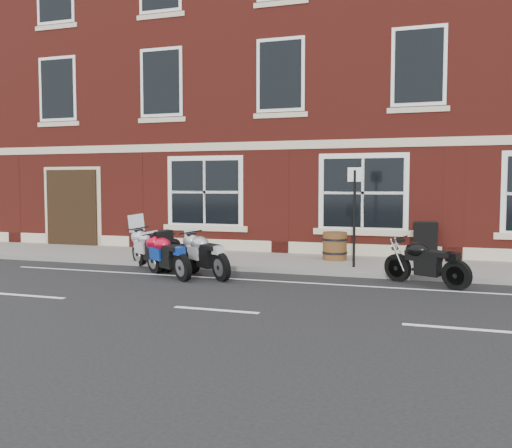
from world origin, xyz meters
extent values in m
plane|color=black|center=(0.00, 0.00, 0.00)|extent=(80.00, 80.00, 0.00)
cube|color=slate|center=(0.00, 3.00, 0.06)|extent=(30.00, 3.00, 0.12)
cube|color=slate|center=(0.00, 1.42, 0.06)|extent=(30.00, 0.16, 0.12)
cube|color=maroon|center=(0.00, 10.50, 6.00)|extent=(24.00, 12.00, 12.00)
cylinder|color=black|center=(-4.06, 1.42, 0.33)|extent=(0.62, 0.49, 0.66)
cylinder|color=black|center=(-2.84, 0.55, 0.33)|extent=(0.62, 0.49, 0.66)
cube|color=black|center=(-3.49, 1.01, 0.68)|extent=(0.82, 0.68, 0.23)
ellipsoid|color=#AEAEB3|center=(-3.61, 1.10, 0.80)|extent=(0.69, 0.64, 0.33)
cube|color=black|center=(-3.15, 0.77, 0.76)|extent=(0.62, 0.55, 0.10)
cube|color=silver|center=(-4.04, 1.41, 1.19)|extent=(0.29, 0.38, 0.46)
cylinder|color=black|center=(-3.03, 0.40, 0.32)|extent=(0.60, 0.48, 0.64)
cylinder|color=black|center=(-1.85, -0.45, 0.32)|extent=(0.60, 0.48, 0.64)
cube|color=black|center=(-2.48, 0.00, 0.66)|extent=(0.79, 0.66, 0.22)
ellipsoid|color=#B50723|center=(-2.61, 0.09, 0.78)|extent=(0.67, 0.62, 0.32)
cube|color=black|center=(-2.16, -0.23, 0.74)|extent=(0.60, 0.53, 0.10)
cylinder|color=black|center=(-3.19, 1.38, 0.28)|extent=(0.52, 0.43, 0.56)
cylinder|color=black|center=(-2.17, 0.60, 0.28)|extent=(0.52, 0.43, 0.56)
cube|color=black|center=(-2.71, 1.01, 0.58)|extent=(0.69, 0.60, 0.19)
ellipsoid|color=black|center=(-2.82, 1.09, 0.69)|extent=(0.58, 0.55, 0.28)
cube|color=black|center=(-2.44, 0.80, 0.65)|extent=(0.52, 0.48, 0.09)
cylinder|color=black|center=(-2.18, 0.76, 0.33)|extent=(0.60, 0.52, 0.66)
cylinder|color=black|center=(-1.02, -0.17, 0.33)|extent=(0.60, 0.52, 0.66)
cube|color=black|center=(-1.64, 0.32, 0.68)|extent=(0.80, 0.71, 0.23)
ellipsoid|color=#9D9CA1|center=(-1.76, 0.42, 0.80)|extent=(0.68, 0.65, 0.33)
cube|color=black|center=(-1.32, 0.07, 0.76)|extent=(0.61, 0.56, 0.10)
cylinder|color=black|center=(2.81, 1.10, 0.32)|extent=(0.62, 0.43, 0.64)
cylinder|color=black|center=(4.08, 0.38, 0.32)|extent=(0.62, 0.43, 0.64)
cube|color=black|center=(3.40, 0.77, 0.66)|extent=(0.82, 0.61, 0.22)
ellipsoid|color=black|center=(3.27, 0.84, 0.78)|extent=(0.67, 0.59, 0.32)
cube|color=black|center=(3.75, 0.57, 0.74)|extent=(0.61, 0.50, 0.10)
cylinder|color=#4B2614|center=(0.89, 3.45, 0.51)|extent=(0.67, 0.67, 0.78)
cylinder|color=black|center=(0.89, 3.45, 0.32)|extent=(0.70, 0.70, 0.06)
cylinder|color=black|center=(0.89, 3.45, 0.69)|extent=(0.70, 0.70, 0.06)
cylinder|color=black|center=(1.62, 2.20, 1.35)|extent=(0.07, 0.07, 2.45)
cube|color=silver|center=(1.62, 2.20, 2.46)|extent=(0.36, 0.05, 0.36)
camera|label=1|loc=(3.84, -12.19, 2.22)|focal=40.00mm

